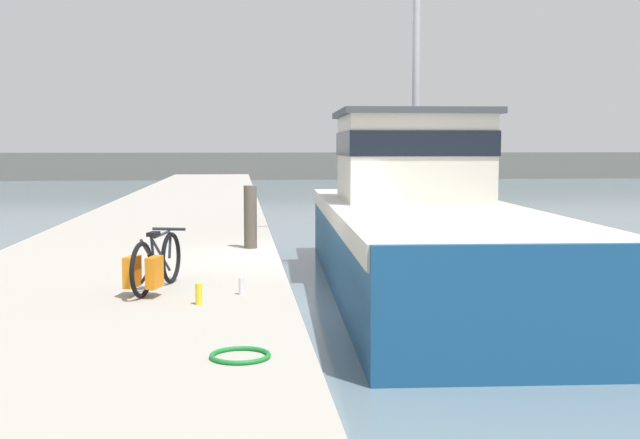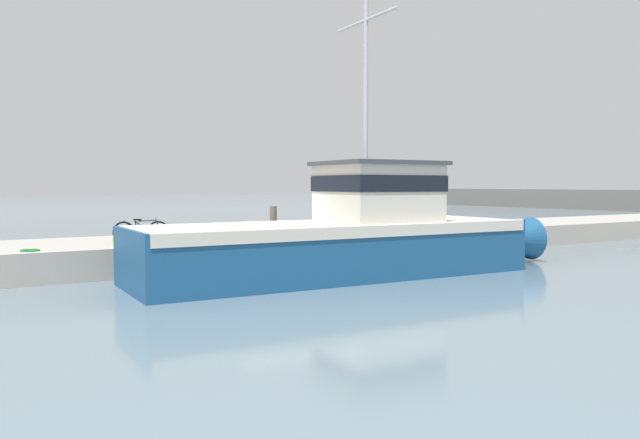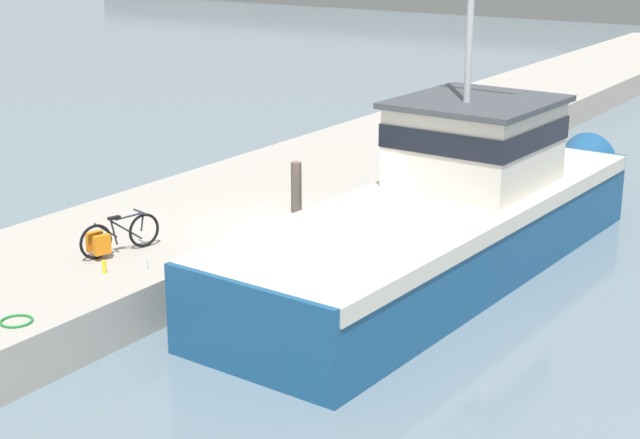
{
  "view_description": "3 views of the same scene",
  "coord_description": "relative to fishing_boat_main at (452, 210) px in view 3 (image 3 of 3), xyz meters",
  "views": [
    {
      "loc": [
        -1.29,
        -13.29,
        2.69
      ],
      "look_at": [
        0.16,
        0.99,
        1.39
      ],
      "focal_mm": 45.0,
      "sensor_mm": 36.0,
      "label": 1
    },
    {
      "loc": [
        17.43,
        -8.85,
        2.71
      ],
      "look_at": [
        0.75,
        1.61,
        1.63
      ],
      "focal_mm": 35.0,
      "sensor_mm": 36.0,
      "label": 2
    },
    {
      "loc": [
        10.68,
        -15.82,
        7.04
      ],
      "look_at": [
        0.49,
        -0.52,
        1.36
      ],
      "focal_mm": 55.0,
      "sensor_mm": 36.0,
      "label": 3
    }
  ],
  "objects": [
    {
      "name": "water_bottle_on_curb",
      "position": [
        -3.44,
        -5.52,
        -0.23
      ],
      "size": [
        0.07,
        0.07,
        0.21
      ],
      "primitive_type": "cylinder",
      "color": "silver",
      "rests_on": "dock_pier"
    },
    {
      "name": "bicycle_touring",
      "position": [
        -4.53,
        -5.24,
        0.01
      ],
      "size": [
        0.68,
        1.69,
        0.75
      ],
      "rotation": [
        0.0,
        0.0,
        -0.25
      ],
      "color": "black",
      "rests_on": "dock_pier"
    },
    {
      "name": "ground_plane",
      "position": [
        -2.17,
        -1.91,
        -1.23
      ],
      "size": [
        320.0,
        320.0,
        0.0
      ],
      "primitive_type": "plane",
      "color": "slate"
    },
    {
      "name": "fishing_boat_main",
      "position": [
        0.0,
        0.0,
        0.0
      ],
      "size": [
        4.03,
        14.29,
        9.02
      ],
      "rotation": [
        0.0,
        0.0,
        -0.04
      ],
      "color": "navy",
      "rests_on": "ground_plane"
    },
    {
      "name": "mooring_post",
      "position": [
        -3.26,
        -1.0,
        0.23
      ],
      "size": [
        0.23,
        0.23,
        1.12
      ],
      "primitive_type": "cylinder",
      "color": "#51473D",
      "rests_on": "dock_pier"
    },
    {
      "name": "water_bottle_by_bike",
      "position": [
        -3.92,
        -6.08,
        -0.21
      ],
      "size": [
        0.08,
        0.08,
        0.25
      ],
      "primitive_type": "cylinder",
      "color": "yellow",
      "rests_on": "dock_pier"
    },
    {
      "name": "hose_coil",
      "position": [
        -3.46,
        -8.46,
        -0.31
      ],
      "size": [
        0.53,
        0.53,
        0.04
      ],
      "primitive_type": "torus",
      "color": "#197A2D",
      "rests_on": "dock_pier"
    },
    {
      "name": "dock_pier",
      "position": [
        -5.21,
        -1.91,
        -0.78
      ],
      "size": [
        4.8,
        80.0,
        0.9
      ],
      "primitive_type": "cube",
      "color": "#A39E93",
      "rests_on": "ground_plane"
    }
  ]
}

